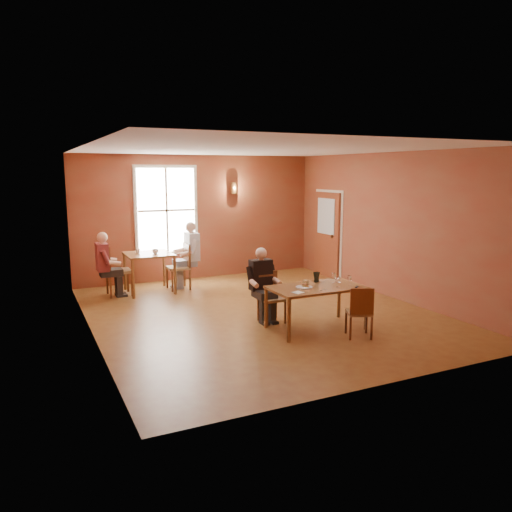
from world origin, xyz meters
name	(u,v)px	position (x,y,z in m)	size (l,w,h in m)	color
ground	(261,313)	(0.00, 0.00, 0.00)	(6.00, 7.00, 0.01)	brown
wall_back	(198,217)	(0.00, 3.50, 1.50)	(6.00, 0.04, 3.00)	brown
wall_front	(389,266)	(0.00, -3.50, 1.50)	(6.00, 0.04, 3.00)	brown
wall_left	(88,243)	(-3.00, 0.00, 1.50)	(0.04, 7.00, 3.00)	brown
wall_right	(391,226)	(3.00, 0.00, 1.50)	(0.04, 7.00, 3.00)	brown
ceiling	(261,149)	(0.00, 0.00, 3.00)	(6.00, 7.00, 0.04)	white
window	(167,210)	(-0.80, 3.45, 1.70)	(1.36, 0.10, 1.96)	white
door	(327,235)	(2.94, 2.30, 1.05)	(0.12, 1.04, 2.10)	maroon
wall_sconce	(234,188)	(0.90, 3.40, 2.20)	(0.16, 0.16, 0.28)	brown
main_table	(316,308)	(0.43, -1.24, 0.36)	(1.55, 0.87, 0.73)	brown
chair_diner_main	(272,298)	(-0.07, -0.59, 0.44)	(0.39, 0.39, 0.88)	brown
diner_main	(272,288)	(-0.07, -0.62, 0.63)	(0.50, 0.50, 1.25)	black
chair_empty	(359,311)	(0.83, -1.88, 0.42)	(0.37, 0.37, 0.83)	brown
plate_food	(304,287)	(0.20, -1.23, 0.74)	(0.28, 0.28, 0.04)	white
sandwich	(305,284)	(0.26, -1.17, 0.77)	(0.08, 0.08, 0.10)	tan
goblet_a	(334,278)	(0.85, -1.12, 0.82)	(0.07, 0.07, 0.18)	white
goblet_b	(349,280)	(1.01, -1.35, 0.81)	(0.07, 0.07, 0.17)	silver
goblet_c	(338,282)	(0.72, -1.43, 0.82)	(0.08, 0.08, 0.19)	white
menu_stand	(317,277)	(0.61, -0.95, 0.82)	(0.11, 0.05, 0.18)	black
knife	(323,290)	(0.40, -1.50, 0.73)	(0.19, 0.02, 0.00)	white
napkin	(298,292)	(-0.06, -1.47, 0.73)	(0.16, 0.16, 0.01)	silver
sunglasses	(357,287)	(1.00, -1.57, 0.73)	(0.12, 0.04, 0.01)	black
second_table	(149,273)	(-1.47, 2.53, 0.43)	(0.97, 0.97, 0.86)	brown
chair_diner_white	(178,267)	(-0.82, 2.53, 0.51)	(0.45, 0.45, 1.02)	#3C2310
diner_white	(179,257)	(-0.79, 2.53, 0.72)	(0.58, 0.58, 1.44)	silver
chair_diner_maroon	(119,270)	(-2.12, 2.53, 0.55)	(0.48, 0.48, 1.10)	#431E11
diner_maroon	(117,264)	(-2.15, 2.53, 0.67)	(0.53, 0.53, 1.33)	maroon
cup_a	(155,251)	(-1.35, 2.43, 0.91)	(0.13, 0.13, 0.10)	silver
cup_b	(138,251)	(-1.68, 2.64, 0.90)	(0.10, 0.10, 0.10)	white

